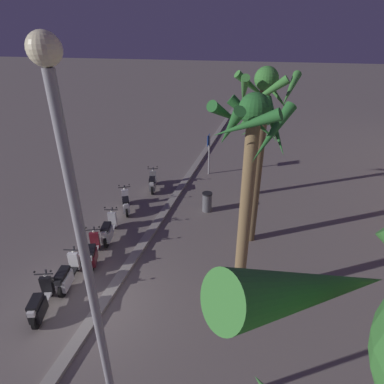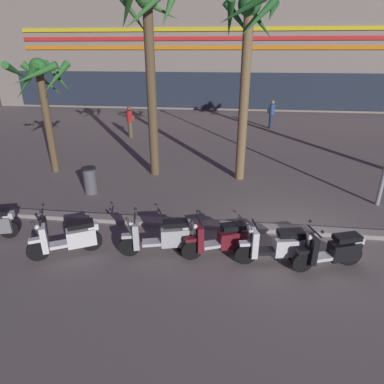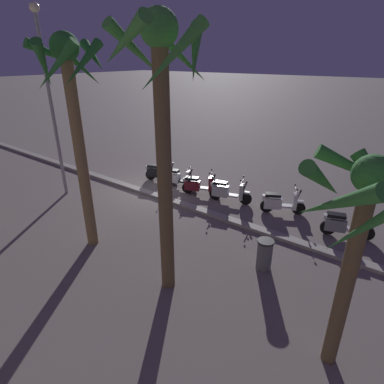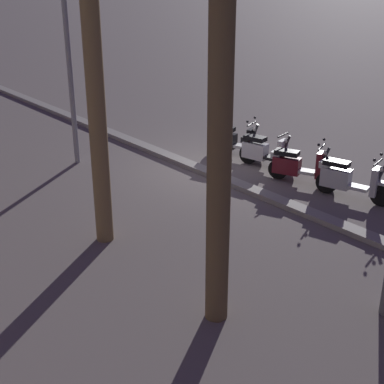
% 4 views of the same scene
% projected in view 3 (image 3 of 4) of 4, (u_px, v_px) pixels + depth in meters
% --- Properties ---
extents(ground_plane, '(200.00, 200.00, 0.00)m').
position_uv_depth(ground_plane, '(153.00, 190.00, 14.67)').
color(ground_plane, slate).
extents(curb_strip, '(60.00, 0.36, 0.12)m').
position_uv_depth(curb_strip, '(146.00, 192.00, 14.29)').
color(curb_strip, gray).
rests_on(curb_strip, ground).
extents(scooter_grey_gap_after_mid, '(1.68, 0.77, 1.17)m').
position_uv_depth(scooter_grey_gap_after_mid, '(344.00, 225.00, 10.73)').
color(scooter_grey_gap_after_mid, black).
rests_on(scooter_grey_gap_after_mid, ground).
extents(scooter_white_mid_rear, '(1.59, 0.95, 1.17)m').
position_uv_depth(scooter_white_mid_rear, '(280.00, 203.00, 12.36)').
color(scooter_white_mid_rear, black).
rests_on(scooter_white_mid_rear, ground).
extents(scooter_silver_tail_end, '(1.82, 0.75, 1.17)m').
position_uv_depth(scooter_silver_tail_end, '(227.00, 191.00, 13.34)').
color(scooter_silver_tail_end, black).
rests_on(scooter_silver_tail_end, ground).
extents(scooter_maroon_far_back, '(1.67, 0.86, 1.17)m').
position_uv_depth(scooter_maroon_far_back, '(198.00, 185.00, 14.05)').
color(scooter_maroon_far_back, black).
rests_on(scooter_maroon_far_back, ground).
extents(scooter_white_second_in_line, '(1.73, 0.67, 1.04)m').
position_uv_depth(scooter_white_second_in_line, '(178.00, 178.00, 14.88)').
color(scooter_white_second_in_line, black).
rests_on(scooter_white_second_in_line, ground).
extents(scooter_black_lead_nearest, '(1.69, 0.80, 1.17)m').
position_uv_depth(scooter_black_lead_nearest, '(159.00, 172.00, 15.60)').
color(scooter_black_lead_nearest, black).
rests_on(scooter_black_lead_nearest, ground).
extents(palm_tree_mid_walkway, '(2.14, 2.28, 4.38)m').
position_uv_depth(palm_tree_mid_walkway, '(363.00, 213.00, 5.18)').
color(palm_tree_mid_walkway, brown).
rests_on(palm_tree_mid_walkway, ground).
extents(palm_tree_by_mall_entrance, '(2.20, 2.24, 6.65)m').
position_uv_depth(palm_tree_by_mall_entrance, '(162.00, 102.00, 6.67)').
color(palm_tree_by_mall_entrance, brown).
rests_on(palm_tree_by_mall_entrance, ground).
extents(palm_tree_far_corner, '(2.04, 2.06, 6.37)m').
position_uv_depth(palm_tree_far_corner, '(73.00, 97.00, 8.67)').
color(palm_tree_far_corner, olive).
rests_on(palm_tree_far_corner, ground).
extents(litter_bin, '(0.48, 0.48, 0.95)m').
position_uv_depth(litter_bin, '(264.00, 254.00, 9.07)').
color(litter_bin, '#56565B').
rests_on(litter_bin, ground).
extents(street_lamp, '(0.36, 0.36, 7.58)m').
position_uv_depth(street_lamp, '(49.00, 89.00, 12.54)').
color(street_lamp, '#939399').
rests_on(street_lamp, ground).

